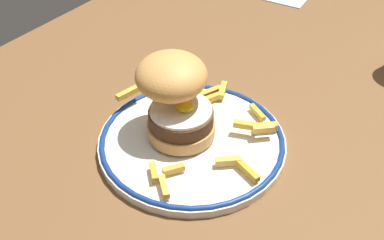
# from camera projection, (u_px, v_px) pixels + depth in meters

# --- Properties ---
(ground_plane) EXTENTS (1.38, 0.96, 0.04)m
(ground_plane) POSITION_uv_depth(u_px,v_px,m) (224.00, 149.00, 0.68)
(ground_plane) COLOR brown
(dinner_plate) EXTENTS (0.26, 0.26, 0.02)m
(dinner_plate) POSITION_uv_depth(u_px,v_px,m) (192.00, 141.00, 0.65)
(dinner_plate) COLOR white
(dinner_plate) RESTS_ON ground_plane
(burger) EXTENTS (0.14, 0.14, 0.11)m
(burger) POSITION_uv_depth(u_px,v_px,m) (176.00, 96.00, 0.62)
(burger) COLOR tan
(burger) RESTS_ON dinner_plate
(fries_pile) EXTENTS (0.25, 0.25, 0.03)m
(fries_pile) POSITION_uv_depth(u_px,v_px,m) (211.00, 125.00, 0.65)
(fries_pile) COLOR gold
(fries_pile) RESTS_ON dinner_plate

